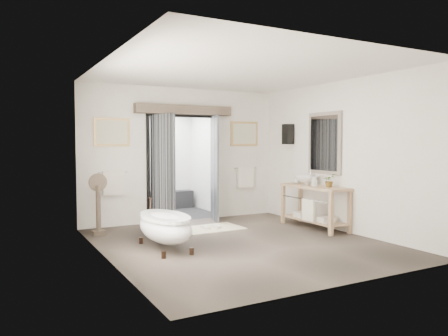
{
  "coord_description": "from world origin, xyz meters",
  "views": [
    {
      "loc": [
        -3.73,
        -6.33,
        1.69
      ],
      "look_at": [
        0.0,
        0.6,
        1.25
      ],
      "focal_mm": 35.0,
      "sensor_mm": 36.0,
      "label": 1
    }
  ],
  "objects": [
    {
      "name": "ground_plane",
      "position": [
        0.0,
        0.0,
        0.0
      ],
      "size": [
        5.0,
        5.0,
        0.0
      ],
      "primitive_type": "plane",
      "color": "#66574C"
    },
    {
      "name": "room_shell",
      "position": [
        -0.04,
        -0.11,
        1.86
      ],
      "size": [
        4.52,
        5.02,
        2.91
      ],
      "color": "silver",
      "rests_on": "ground_plane"
    },
    {
      "name": "shower_room",
      "position": [
        0.0,
        3.99,
        0.91
      ],
      "size": [
        2.22,
        2.01,
        2.51
      ],
      "color": "black",
      "rests_on": "ground_plane"
    },
    {
      "name": "back_wall_dressing",
      "position": [
        0.0,
        2.32,
        1.56
      ],
      "size": [
        3.82,
        0.79,
        2.52
      ],
      "color": "black",
      "rests_on": "ground_plane"
    },
    {
      "name": "clawfoot_tub",
      "position": [
        -1.28,
        0.22,
        0.37
      ],
      "size": [
        0.69,
        1.54,
        0.75
      ],
      "color": "#2F1F17",
      "rests_on": "ground_plane"
    },
    {
      "name": "vanity",
      "position": [
        1.95,
        0.44,
        0.51
      ],
      "size": [
        0.57,
        1.6,
        0.85
      ],
      "color": "tan",
      "rests_on": "ground_plane"
    },
    {
      "name": "pedestal_mirror",
      "position": [
        -1.98,
        1.84,
        0.49
      ],
      "size": [
        0.34,
        0.22,
        1.15
      ],
      "color": "brown",
      "rests_on": "ground_plane"
    },
    {
      "name": "rug",
      "position": [
        0.12,
        1.36,
        0.01
      ],
      "size": [
        1.22,
        0.84,
        0.01
      ],
      "primitive_type": "cube",
      "rotation": [
        0.0,
        0.0,
        0.03
      ],
      "color": "beige",
      "rests_on": "ground_plane"
    },
    {
      "name": "slippers",
      "position": [
        0.1,
        1.33,
        0.04
      ],
      "size": [
        0.36,
        0.26,
        0.05
      ],
      "color": "silver",
      "rests_on": "rug"
    },
    {
      "name": "basin",
      "position": [
        2.0,
        0.73,
        0.94
      ],
      "size": [
        0.55,
        0.55,
        0.17
      ],
      "primitive_type": "imported",
      "rotation": [
        0.0,
        0.0,
        0.11
      ],
      "color": "white",
      "rests_on": "vanity"
    },
    {
      "name": "plant",
      "position": [
        2.02,
        0.09,
        0.98
      ],
      "size": [
        0.29,
        0.27,
        0.26
      ],
      "primitive_type": "imported",
      "rotation": [
        0.0,
        0.0,
        0.33
      ],
      "color": "gray",
      "rests_on": "vanity"
    },
    {
      "name": "soap_bottle_a",
      "position": [
        1.93,
        0.41,
        0.95
      ],
      "size": [
        0.11,
        0.11,
        0.2
      ],
      "primitive_type": "imported",
      "rotation": [
        0.0,
        0.0,
        -0.21
      ],
      "color": "gray",
      "rests_on": "vanity"
    },
    {
      "name": "soap_bottle_b",
      "position": [
        1.98,
        1.02,
        0.94
      ],
      "size": [
        0.16,
        0.16,
        0.17
      ],
      "primitive_type": "imported",
      "rotation": [
        0.0,
        0.0,
        -0.22
      ],
      "color": "gray",
      "rests_on": "vanity"
    }
  ]
}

